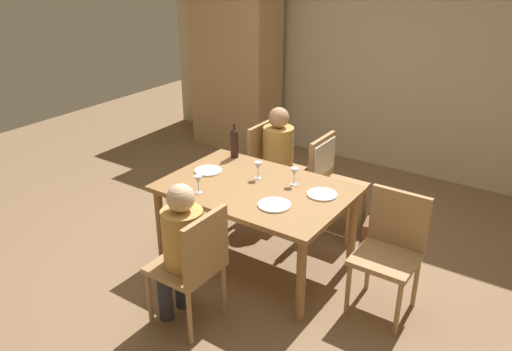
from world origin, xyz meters
TOP-DOWN VIEW (x-y plane):
  - ground_plane at (0.00, 0.00)m, footprint 10.00×10.00m
  - rear_room_partition at (0.00, 2.71)m, footprint 6.40×0.12m
  - armoire_cabinet at (-1.86, 2.26)m, footprint 1.18×0.62m
  - dining_table at (0.00, 0.00)m, footprint 1.52×1.02m
  - chair_far_left at (-0.43, 0.89)m, footprint 0.44×0.44m
  - chair_near at (0.09, -0.89)m, footprint 0.44×0.44m
  - chair_right_end at (1.14, 0.09)m, footprint 0.44×0.44m
  - chair_far_right at (0.22, 0.89)m, footprint 0.46×0.44m
  - person_woman_host at (-0.32, 0.89)m, footprint 0.35×0.30m
  - person_man_bearded at (-0.03, -0.89)m, footprint 0.33×0.29m
  - wine_bottle_tall_green at (-0.53, 0.42)m, footprint 0.08×0.08m
  - wine_glass_near_left at (0.24, 0.21)m, footprint 0.07×0.07m
  - wine_glass_centre at (-0.31, -0.35)m, footprint 0.07×0.07m
  - wine_glass_near_right at (-0.08, 0.15)m, footprint 0.07×0.07m
  - dinner_plate_host at (0.30, -0.20)m, footprint 0.25×0.25m
  - dinner_plate_guest_left at (-0.52, 0.02)m, footprint 0.24×0.24m
  - dinner_plate_guest_right at (0.52, 0.17)m, footprint 0.24×0.24m
  - handbag at (0.69, 0.89)m, footprint 0.17×0.30m

SIDE VIEW (x-z plane):
  - ground_plane at x=0.00m, z-range 0.00..0.00m
  - handbag at x=0.69m, z-range 0.00..0.22m
  - chair_far_left at x=-0.43m, z-range 0.07..0.99m
  - chair_near at x=0.09m, z-range 0.07..0.99m
  - chair_right_end at x=1.14m, z-range 0.07..0.99m
  - chair_far_right at x=0.22m, z-range 0.13..1.05m
  - person_man_bearded at x=-0.03m, z-range 0.09..1.19m
  - dining_table at x=0.00m, z-range 0.28..1.01m
  - person_woman_host at x=-0.32m, z-range 0.09..1.21m
  - dinner_plate_host at x=0.30m, z-range 0.73..0.75m
  - dinner_plate_guest_left at x=-0.52m, z-range 0.73..0.75m
  - dinner_plate_guest_right at x=0.52m, z-range 0.73..0.75m
  - wine_glass_near_left at x=0.24m, z-range 0.76..0.91m
  - wine_glass_centre at x=-0.31m, z-range 0.76..0.91m
  - wine_glass_near_right at x=-0.08m, z-range 0.76..0.91m
  - wine_bottle_tall_green at x=-0.53m, z-range 0.72..1.04m
  - armoire_cabinet at x=-1.86m, z-range 0.01..2.19m
  - rear_room_partition at x=0.00m, z-range 0.00..2.70m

